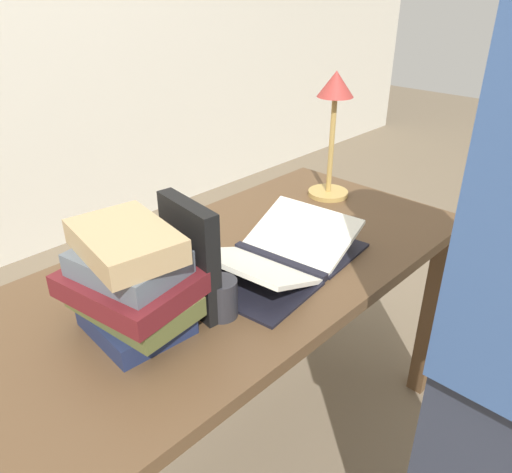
{
  "coord_description": "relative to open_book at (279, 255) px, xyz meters",
  "views": [
    {
      "loc": [
        -0.8,
        -0.85,
        1.43
      ],
      "look_at": [
        0.05,
        -0.04,
        0.81
      ],
      "focal_mm": 35.0,
      "sensor_mm": 36.0,
      "label": 1
    }
  ],
  "objects": [
    {
      "name": "book_stack_tall",
      "position": [
        -0.43,
        0.04,
        0.1
      ],
      "size": [
        0.25,
        0.3,
        0.25
      ],
      "color": "#1E284C",
      "rests_on": "reading_desk"
    },
    {
      "name": "book_standing_upright",
      "position": [
        -0.29,
        0.02,
        0.11
      ],
      "size": [
        0.06,
        0.19,
        0.27
      ],
      "rotation": [
        0.0,
        0.0,
        -0.12
      ],
      "color": "black",
      "rests_on": "reading_desk"
    },
    {
      "name": "open_book",
      "position": [
        0.0,
        0.0,
        0.0
      ],
      "size": [
        0.52,
        0.35,
        0.09
      ],
      "rotation": [
        0.0,
        0.0,
        0.11
      ],
      "color": "black",
      "rests_on": "reading_desk"
    },
    {
      "name": "ground_plane",
      "position": [
        -0.09,
        0.09,
        -0.76
      ],
      "size": [
        12.0,
        12.0,
        0.0
      ],
      "primitive_type": "plane",
      "color": "#70604C"
    },
    {
      "name": "reading_lamp",
      "position": [
        0.49,
        0.19,
        0.27
      ],
      "size": [
        0.14,
        0.14,
        0.43
      ],
      "color": "tan",
      "rests_on": "reading_desk"
    },
    {
      "name": "reading_desk",
      "position": [
        -0.09,
        0.09,
        -0.12
      ],
      "size": [
        1.48,
        0.7,
        0.73
      ],
      "color": "brown",
      "rests_on": "ground_plane"
    },
    {
      "name": "coffee_mug",
      "position": [
        -0.26,
        -0.05,
        0.02
      ],
      "size": [
        0.08,
        0.1,
        0.09
      ],
      "rotation": [
        0.0,
        0.0,
        1.28
      ],
      "color": "#28282D",
      "rests_on": "reading_desk"
    }
  ]
}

